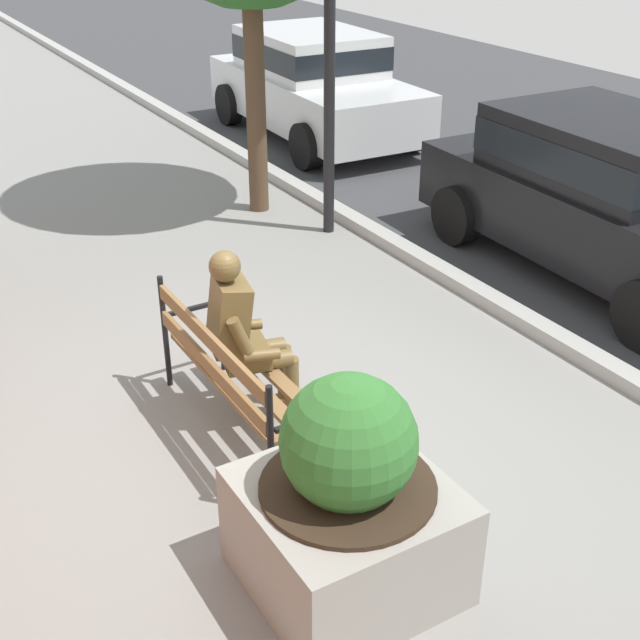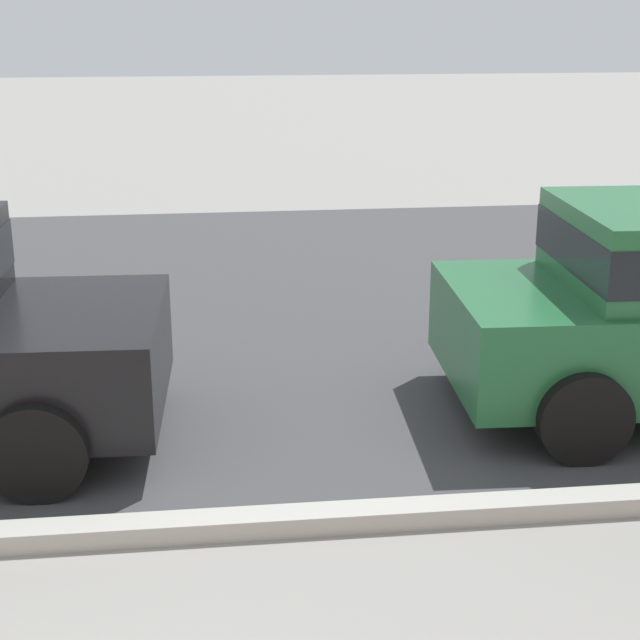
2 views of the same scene
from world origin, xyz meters
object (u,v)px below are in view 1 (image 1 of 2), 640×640
bronze_statue_seated (251,340)px  parked_car_black (609,192)px  concrete_planter (347,504)px  parked_car_white (313,81)px  park_bench (233,371)px

bronze_statue_seated → parked_car_black: (-0.59, 4.23, 0.17)m
concrete_planter → parked_car_white: bearing=150.8°
park_bench → parked_car_black: (-0.71, 4.44, 0.30)m
concrete_planter → parked_car_black: size_ratio=0.32×
bronze_statue_seated → parked_car_white: (-6.35, 4.23, 0.17)m
park_bench → parked_car_white: parked_car_white is taller
concrete_planter → parked_car_white: 9.26m
concrete_planter → park_bench: bearing=177.4°
park_bench → concrete_planter: 1.61m
concrete_planter → parked_car_black: (-2.32, 4.51, 0.28)m
park_bench → concrete_planter: bearing=-2.6°
parked_car_white → parked_car_black: same height
park_bench → parked_car_black: parked_car_black is taller
park_bench → concrete_planter: size_ratio=1.34×
bronze_statue_seated → concrete_planter: size_ratio=1.02×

